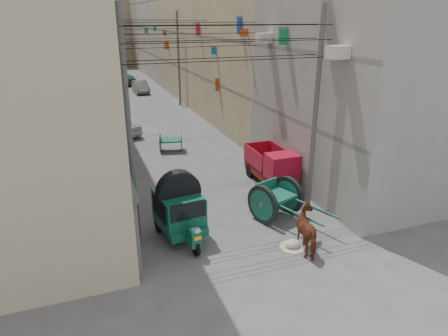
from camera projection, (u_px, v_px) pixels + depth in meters
name	position (u px, v px, depth m)	size (l,w,h in m)	color
ground	(309.00, 320.00, 10.63)	(140.00, 140.00, 0.00)	#464649
building_row_left	(35.00, 30.00, 35.71)	(8.00, 62.00, 14.00)	tan
building_row_right	(205.00, 28.00, 40.85)	(8.00, 62.00, 14.00)	gray
end_cap_building	(101.00, 23.00, 66.23)	(22.00, 10.00, 13.00)	tan
shutters_left	(114.00, 161.00, 17.95)	(0.18, 14.40, 2.88)	#505055
signboards	(151.00, 78.00, 28.41)	(8.22, 40.52, 5.67)	purple
ac_units	(301.00, 20.00, 15.88)	(0.70, 6.55, 3.35)	beige
utility_poles	(165.00, 79.00, 24.13)	(7.40, 22.20, 8.00)	#4F4F51
overhead_cables	(173.00, 33.00, 20.86)	(7.40, 22.52, 1.12)	black
auto_rickshaw	(179.00, 208.00, 14.29)	(1.81, 2.84, 1.95)	black
tonga_cart	(276.00, 199.00, 15.78)	(2.37, 3.68, 1.56)	black
mini_truck	(274.00, 169.00, 18.74)	(1.49, 3.24, 1.82)	black
second_cart	(171.00, 141.00, 23.73)	(1.55, 1.44, 1.17)	#135341
feed_sack	(293.00, 243.00, 13.94)	(0.56, 0.45, 0.28)	beige
horse	(310.00, 230.00, 13.58)	(0.81, 1.77, 1.50)	#602F16
distant_car_white	(121.00, 124.00, 27.18)	(1.58, 3.93, 1.34)	silver
distant_car_grey	(140.00, 87.00, 41.95)	(1.34, 3.84, 1.27)	#515652
distant_car_green	(125.00, 79.00, 46.97)	(1.72, 4.24, 1.23)	#1F5B3F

